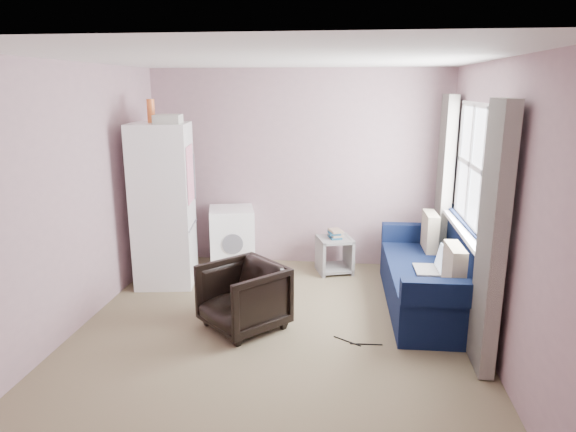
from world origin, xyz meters
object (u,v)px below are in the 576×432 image
armchair (243,294)px  fridge (164,204)px  washing_machine (232,237)px  side_table (335,252)px  sofa (439,277)px

armchair → fridge: fridge is taller
armchair → washing_machine: 1.76m
armchair → side_table: armchair is taller
side_table → sofa: bearing=-39.4°
fridge → sofa: (3.09, -0.34, -0.62)m
washing_machine → sofa: size_ratio=0.38×
armchair → sofa: 2.08m
washing_machine → side_table: 1.32m
armchair → washing_machine: (-0.49, 1.69, 0.05)m
washing_machine → side_table: (1.31, -0.03, -0.15)m
washing_machine → sofa: sofa is taller
washing_machine → fridge: bearing=-151.2°
armchair → washing_machine: washing_machine is taller
washing_machine → sofa: 2.62m
fridge → side_table: size_ratio=3.86×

